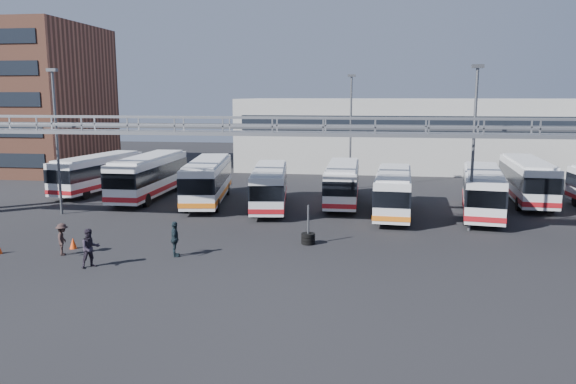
# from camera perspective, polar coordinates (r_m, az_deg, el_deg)

# --- Properties ---
(ground) EXTENTS (140.00, 140.00, 0.00)m
(ground) POSITION_cam_1_polar(r_m,az_deg,el_deg) (30.31, -2.90, -6.26)
(ground) COLOR black
(ground) RESTS_ON ground
(gantry) EXTENTS (51.40, 5.15, 7.10)m
(gantry) POSITION_cam_1_polar(r_m,az_deg,el_deg) (35.02, -1.11, 5.09)
(gantry) COLOR gray
(gantry) RESTS_ON ground
(apartment_building) EXTENTS (18.00, 15.00, 16.00)m
(apartment_building) POSITION_cam_1_polar(r_m,az_deg,el_deg) (70.75, -26.16, 8.49)
(apartment_building) COLOR brown
(apartment_building) RESTS_ON ground
(warehouse) EXTENTS (42.00, 14.00, 8.00)m
(warehouse) POSITION_cam_1_polar(r_m,az_deg,el_deg) (67.01, 13.73, 5.76)
(warehouse) COLOR #9E9E99
(warehouse) RESTS_ON ground
(light_pole_left) EXTENTS (0.70, 0.35, 10.21)m
(light_pole_left) POSITION_cam_1_polar(r_m,az_deg,el_deg) (42.60, -22.47, 5.48)
(light_pole_left) COLOR #4C4F54
(light_pole_left) RESTS_ON ground
(light_pole_mid) EXTENTS (0.70, 0.35, 10.21)m
(light_pole_mid) POSITION_cam_1_polar(r_m,az_deg,el_deg) (36.22, 18.35, 5.10)
(light_pole_mid) COLOR #4C4F54
(light_pole_mid) RESTS_ON ground
(light_pole_back) EXTENTS (0.70, 0.35, 10.21)m
(light_pole_back) POSITION_cam_1_polar(r_m,az_deg,el_deg) (50.66, 6.39, 6.73)
(light_pole_back) COLOR #4C4F54
(light_pole_back) RESTS_ON ground
(bus_1) EXTENTS (4.02, 10.89, 3.23)m
(bus_1) POSITION_cam_1_polar(r_m,az_deg,el_deg) (51.70, -18.72, 1.94)
(bus_1) COLOR silver
(bus_1) RESTS_ON ground
(bus_2) EXTENTS (2.74, 11.59, 3.52)m
(bus_2) POSITION_cam_1_polar(r_m,az_deg,el_deg) (47.49, -13.93, 1.71)
(bus_2) COLOR silver
(bus_2) RESTS_ON ground
(bus_3) EXTENTS (4.18, 11.48, 3.41)m
(bus_3) POSITION_cam_1_polar(r_m,az_deg,el_deg) (44.42, -8.18, 1.28)
(bus_3) COLOR silver
(bus_3) RESTS_ON ground
(bus_4) EXTENTS (3.71, 10.54, 3.13)m
(bus_4) POSITION_cam_1_polar(r_m,az_deg,el_deg) (41.97, -1.89, 0.67)
(bus_4) COLOR silver
(bus_4) RESTS_ON ground
(bus_5) EXTENTS (2.47, 10.33, 3.13)m
(bus_5) POSITION_cam_1_polar(r_m,az_deg,el_deg) (43.86, 5.55, 1.03)
(bus_5) COLOR silver
(bus_5) RESTS_ON ground
(bus_6) EXTENTS (3.01, 10.42, 3.13)m
(bus_6) POSITION_cam_1_polar(r_m,az_deg,el_deg) (40.35, 10.65, 0.14)
(bus_6) COLOR silver
(bus_6) RESTS_ON ground
(bus_7) EXTENTS (4.04, 11.05, 3.28)m
(bus_7) POSITION_cam_1_polar(r_m,az_deg,el_deg) (41.70, 19.14, 0.19)
(bus_7) COLOR silver
(bus_7) RESTS_ON ground
(bus_8) EXTENTS (3.34, 11.37, 3.41)m
(bus_8) POSITION_cam_1_polar(r_m,az_deg,el_deg) (48.02, 23.10, 1.23)
(bus_8) COLOR silver
(bus_8) RESTS_ON ground
(pedestrian_b) EXTENTS (1.19, 1.19, 1.95)m
(pedestrian_b) POSITION_cam_1_polar(r_m,az_deg,el_deg) (29.33, -19.46, -5.40)
(pedestrian_b) COLOR #26202C
(pedestrian_b) RESTS_ON ground
(pedestrian_c) EXTENTS (1.01, 1.27, 1.72)m
(pedestrian_c) POSITION_cam_1_polar(r_m,az_deg,el_deg) (32.10, -21.93, -4.47)
(pedestrian_c) COLOR #2F211F
(pedestrian_c) RESTS_ON ground
(pedestrian_d) EXTENTS (0.80, 1.19, 1.88)m
(pedestrian_d) POSITION_cam_1_polar(r_m,az_deg,el_deg) (30.10, -11.42, -4.71)
(pedestrian_d) COLOR #18242B
(pedestrian_d) RESTS_ON ground
(cone_right) EXTENTS (0.48, 0.48, 0.62)m
(cone_right) POSITION_cam_1_polar(r_m,az_deg,el_deg) (33.35, -20.99, -4.87)
(cone_right) COLOR #F7420D
(cone_right) RESTS_ON ground
(tire_stack) EXTENTS (0.79, 0.79, 2.27)m
(tire_stack) POSITION_cam_1_polar(r_m,az_deg,el_deg) (32.09, 2.06, -4.64)
(tire_stack) COLOR black
(tire_stack) RESTS_ON ground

